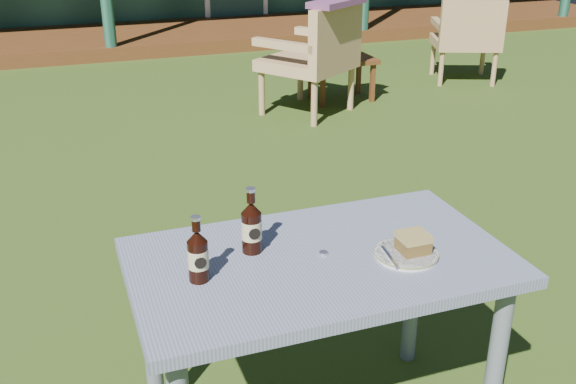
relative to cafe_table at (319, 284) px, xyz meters
name	(u,v)px	position (x,y,z in m)	size (l,w,h in m)	color
ground	(210,238)	(0.00, 1.60, -0.62)	(80.00, 80.00, 0.00)	#334916
cafe_table	(319,284)	(0.00, 0.00, 0.00)	(1.20, 0.70, 0.72)	slate
plate	(406,254)	(0.26, -0.09, 0.11)	(0.20, 0.20, 0.01)	silver
cake_slice	(413,242)	(0.28, -0.09, 0.15)	(0.09, 0.09, 0.06)	#513D1A
fork	(389,257)	(0.19, -0.10, 0.12)	(0.01, 0.14, 0.00)	silver
cola_bottle_near	(252,227)	(-0.19, 0.11, 0.19)	(0.07, 0.07, 0.22)	black
cola_bottle_far	(198,255)	(-0.39, -0.01, 0.18)	(0.06, 0.06, 0.21)	black
bottle_cap	(323,253)	(0.02, 0.01, 0.11)	(0.03, 0.03, 0.01)	silver
armchair_left	(316,54)	(1.45, 3.60, -0.08)	(0.95, 0.94, 0.95)	tan
armchair_right	(467,36)	(3.31, 4.12, -0.14)	(0.80, 0.78, 0.85)	tan
floral_throw	(337,2)	(1.56, 3.44, 0.36)	(0.59, 0.23, 0.05)	#6B3960
side_table	(342,64)	(1.84, 3.93, -0.28)	(0.60, 0.40, 0.40)	#512C13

